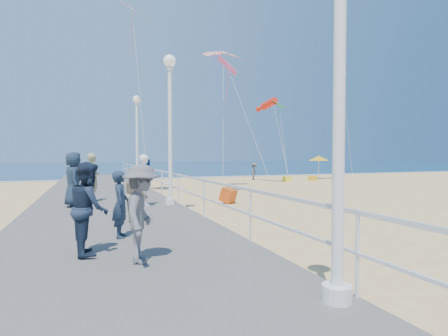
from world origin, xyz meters
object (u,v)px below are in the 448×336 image
object	(u,v)px
spectator_6	(93,177)
beach_chair_right	(312,178)
spectator_7	(89,208)
lamp_post_far	(137,130)
spectator_4	(74,179)
beach_walker_b	(340,169)
box_kite	(228,197)
beach_walker_c	(141,177)
beach_walker_a	(254,171)
beach_chair_left	(287,179)
lamp_post_near	(340,25)
spectator_2	(141,213)
toddler_held	(148,170)
spectator_0	(121,204)
spectator_1	(136,195)
woman_holding_toddler	(145,180)
beach_umbrella	(319,158)
lamp_post_mid	(170,113)

from	to	relation	value
spectator_6	beach_chair_right	bearing A→B (deg)	-55.95
spectator_6	spectator_7	distance (m)	7.63
lamp_post_far	spectator_4	size ratio (longest dim) A/B	2.84
beach_walker_b	box_kite	size ratio (longest dim) A/B	2.88
beach_walker_c	beach_chair_right	world-z (taller)	beach_walker_c
beach_walker_b	beach_chair_right	world-z (taller)	beach_walker_b
beach_walker_a	beach_chair_left	xyz separation A→B (m)	(1.83, -2.52, -0.58)
beach_walker_a	beach_walker_c	xyz separation A→B (m)	(-10.67, -5.84, 0.03)
beach_walker_b	lamp_post_near	bearing A→B (deg)	55.62
spectator_2	beach_walker_a	size ratio (longest dim) A/B	1.04
beach_walker_b	beach_walker_c	xyz separation A→B (m)	(-19.75, -5.44, -0.06)
spectator_2	beach_walker_a	distance (m)	25.52
toddler_held	spectator_4	bearing A→B (deg)	58.31
beach_walker_a	spectator_6	bearing A→B (deg)	176.96
spectator_4	beach_walker_b	xyz separation A→B (m)	(23.24, 14.46, -0.47)
spectator_0	spectator_1	size ratio (longest dim) A/B	0.97
woman_holding_toddler	beach_walker_b	distance (m)	25.84
spectator_7	toddler_held	bearing A→B (deg)	-22.39
beach_walker_b	beach_umbrella	world-z (taller)	beach_umbrella
spectator_6	beach_chair_left	size ratio (longest dim) A/B	3.34
spectator_7	beach_chair_right	world-z (taller)	spectator_7
beach_walker_a	box_kite	size ratio (longest dim) A/B	2.59
lamp_post_mid	beach_chair_left	size ratio (longest dim) A/B	9.67
spectator_2	beach_walker_a	xyz separation A→B (m)	(12.90, 22.01, -0.43)
beach_umbrella	lamp_post_near	bearing A→B (deg)	-126.10
beach_umbrella	box_kite	bearing A→B (deg)	-138.41
lamp_post_near	box_kite	xyz separation A→B (m)	(3.09, 11.10, -3.36)
lamp_post_mid	lamp_post_far	size ratio (longest dim) A/B	1.00
toddler_held	lamp_post_far	bearing A→B (deg)	-24.67
spectator_0	spectator_6	xyz separation A→B (m)	(-0.45, 6.52, 0.21)
beach_walker_a	spectator_7	bearing A→B (deg)	-171.01
lamp_post_far	spectator_4	bearing A→B (deg)	-110.85
box_kite	beach_walker_a	bearing A→B (deg)	23.13
spectator_7	beach_walker_b	size ratio (longest dim) A/B	0.95
beach_walker_a	beach_chair_right	size ratio (longest dim) A/B	2.82
spectator_0	beach_walker_a	bearing A→B (deg)	-23.57
beach_chair_left	beach_umbrella	bearing A→B (deg)	21.55
spectator_2	spectator_7	world-z (taller)	spectator_7
lamp_post_mid	spectator_0	bearing A→B (deg)	-114.43
beach_walker_c	spectator_7	bearing A→B (deg)	-47.59
lamp_post_mid	spectator_0	world-z (taller)	lamp_post_mid
lamp_post_far	spectator_2	xyz separation A→B (m)	(-1.95, -15.59, -2.46)
woman_holding_toddler	beach_walker_a	world-z (taller)	woman_holding_toddler
lamp_post_far	woman_holding_toddler	distance (m)	9.44
woman_holding_toddler	spectator_4	world-z (taller)	spectator_4
woman_holding_toddler	spectator_2	distance (m)	6.58
lamp_post_mid	beach_walker_b	size ratio (longest dim) A/B	3.08
spectator_1	beach_walker_a	xyz separation A→B (m)	(12.55, 18.52, -0.36)
beach_chair_right	beach_walker_c	bearing A→B (deg)	-167.43
woman_holding_toddler	beach_walker_b	world-z (taller)	woman_holding_toddler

